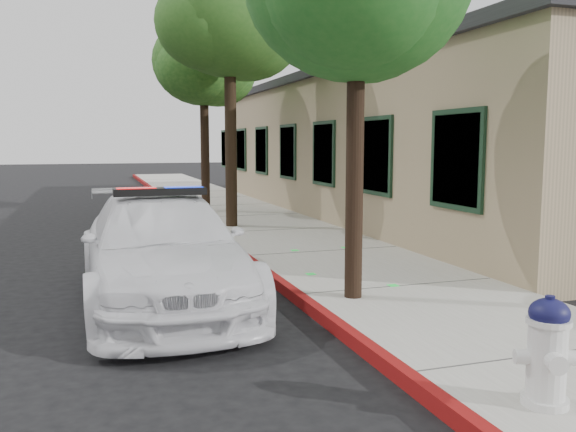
# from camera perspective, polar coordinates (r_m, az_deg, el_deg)

# --- Properties ---
(ground) EXTENTS (120.00, 120.00, 0.00)m
(ground) POSITION_cam_1_polar(r_m,az_deg,el_deg) (8.38, 0.74, -8.45)
(ground) COLOR black
(ground) RESTS_ON ground
(sidewalk) EXTENTS (3.20, 60.00, 0.15)m
(sidewalk) POSITION_cam_1_polar(r_m,az_deg,el_deg) (11.65, 3.40, -3.69)
(sidewalk) COLOR gray
(sidewalk) RESTS_ON ground
(red_curb) EXTENTS (0.14, 60.00, 0.16)m
(red_curb) POSITION_cam_1_polar(r_m,az_deg,el_deg) (11.18, -3.98, -4.12)
(red_curb) COLOR maroon
(red_curb) RESTS_ON ground
(clapboard_building) EXTENTS (7.30, 20.89, 4.24)m
(clapboard_building) POSITION_cam_1_polar(r_m,az_deg,el_deg) (19.07, 11.10, 6.55)
(clapboard_building) COLOR tan
(clapboard_building) RESTS_ON ground
(police_car) EXTENTS (2.13, 5.19, 1.62)m
(police_car) POSITION_cam_1_polar(r_m,az_deg,el_deg) (8.54, -11.91, -3.12)
(police_car) COLOR white
(police_car) RESTS_ON ground
(fire_hydrant) EXTENTS (0.51, 0.45, 0.89)m
(fire_hydrant) POSITION_cam_1_polar(r_m,az_deg,el_deg) (5.26, 23.43, -11.67)
(fire_hydrant) COLOR silver
(fire_hydrant) RESTS_ON sidewalk
(street_tree_mid) EXTENTS (3.71, 3.45, 6.59)m
(street_tree_mid) POSITION_cam_1_polar(r_m,az_deg,el_deg) (15.33, -5.54, 17.82)
(street_tree_mid) COLOR black
(street_tree_mid) RESTS_ON sidewalk
(street_tree_far) EXTENTS (3.16, 3.09, 5.77)m
(street_tree_far) POSITION_cam_1_polar(r_m,az_deg,el_deg) (18.60, -7.88, 13.88)
(street_tree_far) COLOR black
(street_tree_far) RESTS_ON sidewalk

